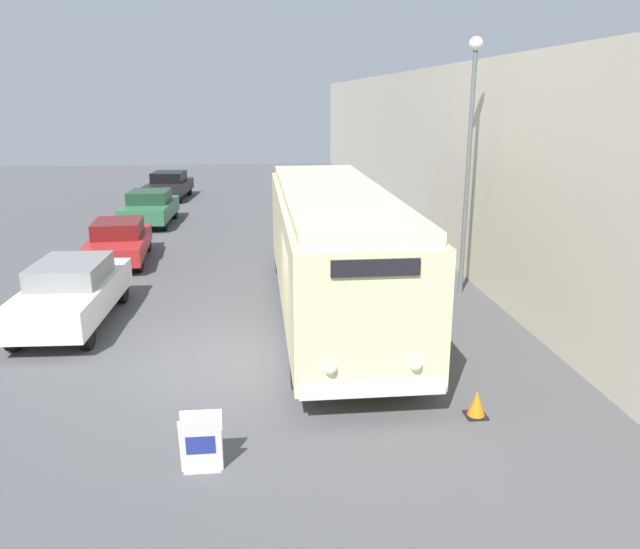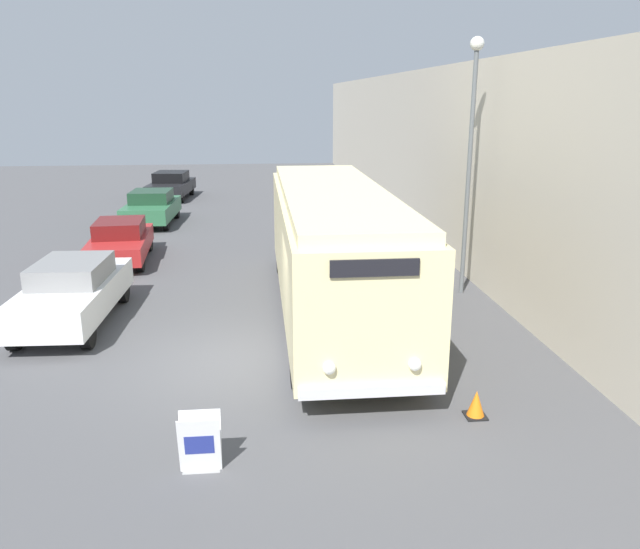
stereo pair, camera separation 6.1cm
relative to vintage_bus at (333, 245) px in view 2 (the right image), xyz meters
The scene contains 10 objects.
ground_plane 4.18m from the vintage_bus, 133.08° to the right, with size 80.00×80.00×0.00m, color #4C4C4F.
building_wall_right 8.68m from the vintage_bus, 57.67° to the left, with size 0.30×60.00×6.31m.
vintage_bus is the anchor object (origin of this frame).
sign_board 7.32m from the vintage_bus, 112.43° to the right, with size 0.61×0.34×0.90m.
streetlamp 4.79m from the vintage_bus, 20.39° to the left, with size 0.36×0.36×6.76m.
parked_car_near 6.38m from the vintage_bus, behind, with size 1.99×4.66×1.53m.
parked_car_mid 8.76m from the vintage_bus, 137.40° to the left, with size 2.04×4.28×1.37m.
parked_car_far 13.85m from the vintage_bus, 117.51° to the left, with size 2.05×4.12×1.44m.
parked_car_distant 20.42m from the vintage_bus, 108.47° to the left, with size 2.27×4.23×1.43m.
traffic_cone 5.98m from the vintage_bus, 71.78° to the right, with size 0.36×0.36×0.48m.
Camera 2 is at (0.78, -12.04, 5.29)m, focal length 35.00 mm.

